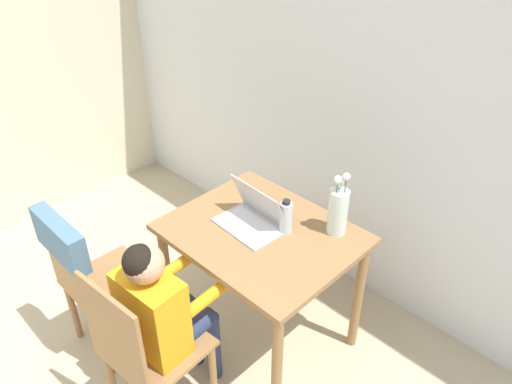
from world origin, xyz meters
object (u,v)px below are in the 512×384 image
at_px(chair_spare, 82,265).
at_px(laptop, 253,216).
at_px(water_bottle, 286,217).
at_px(chair_occupied, 144,351).
at_px(flower_vase, 338,210).
at_px(person_seated, 162,308).

xyz_separation_m(chair_spare, laptop, (0.49, 0.70, 0.19)).
relative_size(chair_spare, water_bottle, 4.97).
bearing_deg(water_bottle, chair_occupied, -98.25).
relative_size(laptop, flower_vase, 1.02).
xyz_separation_m(chair_spare, person_seated, (0.52, 0.09, 0.02)).
bearing_deg(chair_occupied, laptop, -90.78).
height_order(chair_spare, laptop, laptop).
bearing_deg(chair_spare, flower_vase, -130.15).
relative_size(chair_spare, person_seated, 0.90).
height_order(chair_occupied, flower_vase, flower_vase).
xyz_separation_m(person_seated, flower_vase, (0.30, 0.84, 0.25)).
bearing_deg(flower_vase, water_bottle, -135.11).
xyz_separation_m(laptop, water_bottle, (0.16, 0.07, 0.04)).
relative_size(chair_spare, laptop, 2.64).
bearing_deg(water_bottle, laptop, -157.13).
bearing_deg(person_seated, laptop, -90.95).
relative_size(chair_occupied, chair_spare, 0.99).
bearing_deg(person_seated, chair_spare, 6.30).
height_order(person_seated, laptop, person_seated).
xyz_separation_m(chair_occupied, laptop, (-0.04, 0.72, 0.34)).
bearing_deg(laptop, flower_vase, 39.35).
distance_m(laptop, water_bottle, 0.17).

